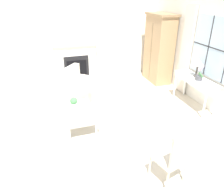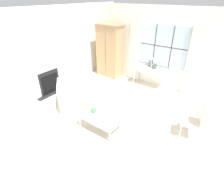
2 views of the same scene
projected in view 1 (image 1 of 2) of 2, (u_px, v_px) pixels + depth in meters
ground_plane at (92, 128)px, 4.78m from camera, size 14.00×14.00×0.00m
wall_back_windowed at (218, 55)px, 5.02m from camera, size 7.20×0.14×2.80m
wall_left at (87, 36)px, 6.94m from camera, size 0.06×7.20×2.80m
fireplace at (76, 60)px, 7.02m from camera, size 0.34×1.39×2.10m
armoire at (159, 49)px, 6.85m from camera, size 1.08×0.59×2.12m
console_table at (196, 81)px, 5.43m from camera, size 1.30×0.41×0.77m
table_lamp at (198, 63)px, 5.35m from camera, size 0.25×0.25×0.46m
potted_orchid at (200, 74)px, 5.21m from camera, size 0.21×0.17×0.40m
armchair_upholstered at (80, 89)px, 6.00m from camera, size 1.19×1.19×0.86m
side_chair_wooden at (175, 155)px, 3.20m from camera, size 0.54×0.54×1.01m
coffee_table at (78, 113)px, 4.73m from camera, size 1.08×0.64×0.37m
potted_plant_small at (74, 103)px, 4.80m from camera, size 0.16×0.16×0.25m
pillar_candle at (78, 112)px, 4.60m from camera, size 0.09×0.09×0.12m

